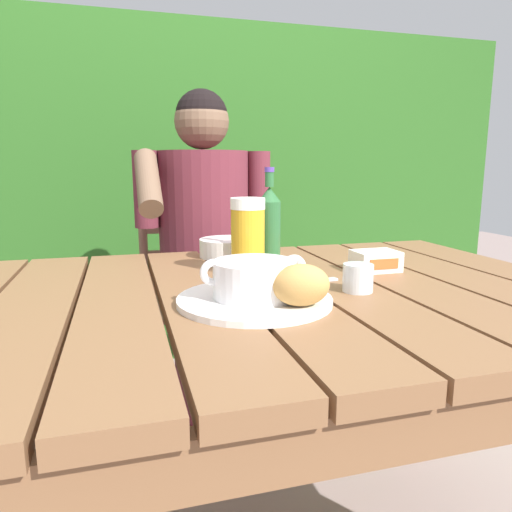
{
  "coord_description": "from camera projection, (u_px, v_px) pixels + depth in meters",
  "views": [
    {
      "loc": [
        -0.29,
        -0.92,
        0.99
      ],
      "look_at": [
        -0.03,
        0.0,
        0.81
      ],
      "focal_mm": 33.03,
      "sensor_mm": 36.0,
      "label": 1
    }
  ],
  "objects": [
    {
      "name": "serving_plate",
      "position": [
        254.0,
        300.0,
        0.89
      ],
      "size": [
        0.29,
        0.29,
        0.01
      ],
      "color": "white",
      "rests_on": "dining_table"
    },
    {
      "name": "bread_roll",
      "position": [
        302.0,
        285.0,
        0.82
      ],
      "size": [
        0.11,
        0.09,
        0.07
      ],
      "color": "tan",
      "rests_on": "serving_plate"
    },
    {
      "name": "chair_near_diner",
      "position": [
        199.0,
        297.0,
        1.9
      ],
      "size": [
        0.44,
        0.46,
        0.91
      ],
      "color": "brown",
      "rests_on": "ground_plane"
    },
    {
      "name": "beer_bottle",
      "position": [
        269.0,
        226.0,
        1.18
      ],
      "size": [
        0.06,
        0.06,
        0.25
      ],
      "color": "#2B6133",
      "rests_on": "dining_table"
    },
    {
      "name": "table_knife",
      "position": [
        300.0,
        282.0,
        1.03
      ],
      "size": [
        0.15,
        0.04,
        0.01
      ],
      "color": "silver",
      "rests_on": "dining_table"
    },
    {
      "name": "diner_bowl",
      "position": [
        227.0,
        248.0,
        1.34
      ],
      "size": [
        0.16,
        0.16,
        0.05
      ],
      "color": "white",
      "rests_on": "dining_table"
    },
    {
      "name": "beer_glass",
      "position": [
        248.0,
        236.0,
        1.11
      ],
      "size": [
        0.08,
        0.08,
        0.18
      ],
      "color": "gold",
      "rests_on": "dining_table"
    },
    {
      "name": "butter_tub",
      "position": [
        375.0,
        261.0,
        1.16
      ],
      "size": [
        0.11,
        0.08,
        0.05
      ],
      "color": "white",
      "rests_on": "dining_table"
    },
    {
      "name": "person_eating",
      "position": [
        205.0,
        240.0,
        1.67
      ],
      "size": [
        0.48,
        0.47,
        1.25
      ],
      "color": "maroon",
      "rests_on": "ground_plane"
    },
    {
      "name": "soup_bowl",
      "position": [
        254.0,
        278.0,
        0.88
      ],
      "size": [
        0.21,
        0.16,
        0.08
      ],
      "color": "white",
      "rests_on": "serving_plate"
    },
    {
      "name": "dining_table",
      "position": [
        270.0,
        326.0,
        1.01
      ],
      "size": [
        1.39,
        0.95,
        0.74
      ],
      "color": "brown",
      "rests_on": "ground_plane"
    },
    {
      "name": "hedge_backdrop",
      "position": [
        138.0,
        176.0,
        2.56
      ],
      "size": [
        3.55,
        0.91,
        1.85
      ],
      "color": "#295A1E",
      "rests_on": "ground_plane"
    },
    {
      "name": "water_glass_small",
      "position": [
        358.0,
        278.0,
        0.96
      ],
      "size": [
        0.06,
        0.06,
        0.06
      ],
      "color": "silver",
      "rests_on": "dining_table"
    }
  ]
}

